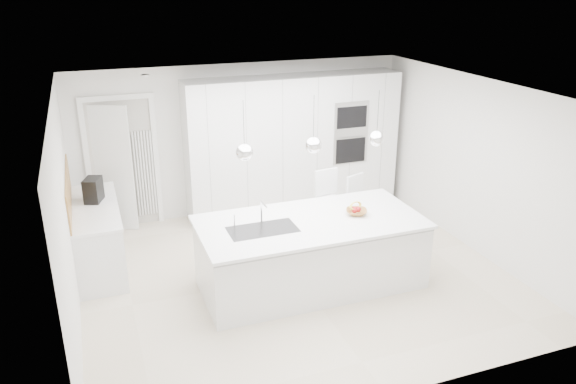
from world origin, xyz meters
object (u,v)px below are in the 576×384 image
object	(u,v)px
espresso_machine	(93,190)
bar_stool_right	(358,211)
fruit_bowl	(356,212)
bar_stool_left	(329,211)
island_base	(311,255)

from	to	relation	value
espresso_machine	bar_stool_right	distance (m)	3.77
fruit_bowl	bar_stool_left	xyz separation A→B (m)	(0.02, 0.89, -0.35)
fruit_bowl	espresso_machine	bearing A→B (deg)	152.37
bar_stool_left	bar_stool_right	bearing A→B (deg)	-8.48
fruit_bowl	bar_stool_right	distance (m)	1.09
bar_stool_right	bar_stool_left	bearing A→B (deg)	159.69
espresso_machine	fruit_bowl	bearing A→B (deg)	-8.30
fruit_bowl	bar_stool_left	bearing A→B (deg)	88.42
bar_stool_left	bar_stool_right	xyz separation A→B (m)	(0.46, -0.00, -0.07)
island_base	fruit_bowl	distance (m)	0.81
island_base	bar_stool_left	bearing A→B (deg)	54.24
espresso_machine	bar_stool_left	world-z (taller)	espresso_machine
espresso_machine	bar_stool_right	bearing A→B (deg)	7.42
fruit_bowl	espresso_machine	distance (m)	3.57
island_base	espresso_machine	distance (m)	3.10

